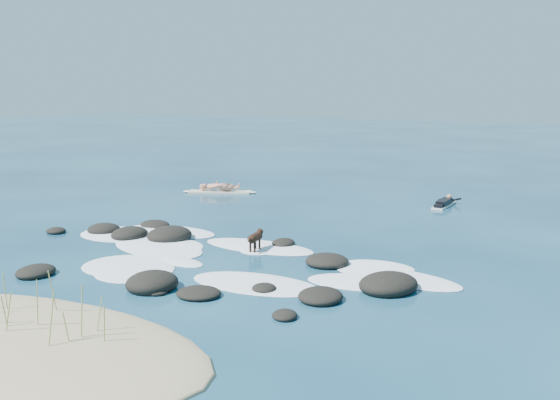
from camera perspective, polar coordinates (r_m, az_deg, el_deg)
The scene contains 8 objects.
ground at distance 19.76m, azimuth -4.13°, elevation -4.52°, with size 160.00×160.00×0.00m, color #0A2642.
sand_dune at distance 13.85m, azimuth -22.71°, elevation -11.86°, with size 9.00×4.40×0.60m, color #9E8966.
dune_grass at distance 13.65m, azimuth -21.82°, elevation -9.23°, with size 3.81×1.59×1.24m.
reef_rocks at distance 18.52m, azimuth -6.99°, elevation -5.19°, with size 13.69×7.51×0.61m.
breaking_foam at distance 18.96m, azimuth -6.21°, elevation -5.15°, with size 13.55×6.71×0.12m.
standing_surfer_rig at distance 30.15m, azimuth -5.56°, elevation 2.15°, with size 3.45×1.72×2.05m.
paddling_surfer_rig at distance 27.67m, azimuth 14.80°, elevation -0.27°, with size 1.06×2.36×0.41m.
dog at distance 19.31m, azimuth -2.24°, elevation -3.43°, with size 0.35×1.10×0.69m.
Camera 1 is at (10.12, -16.21, 5.02)m, focal length 40.00 mm.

